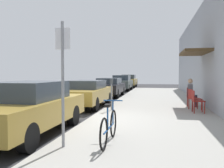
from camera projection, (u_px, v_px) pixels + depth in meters
ground_plane at (88, 122)px, 8.25m from camera, size 60.00×60.00×0.00m
sidewalk_slab at (155, 113)px, 9.79m from camera, size 4.50×32.00×0.12m
building_facade at (219, 49)px, 9.25m from camera, size 1.40×32.00×5.20m
parked_car_0 at (28, 107)px, 6.50m from camera, size 1.80×4.40×1.43m
parked_car_1 at (87, 93)px, 11.87m from camera, size 1.80×4.40×1.31m
parked_car_2 at (109, 87)px, 17.34m from camera, size 1.80×4.40×1.32m
parked_car_3 at (122, 83)px, 23.44m from camera, size 1.80×4.40×1.48m
parked_car_4 at (129, 81)px, 29.12m from camera, size 1.80×4.40×1.51m
parking_meter at (112, 92)px, 10.03m from camera, size 0.12×0.10×1.32m
street_sign at (63, 74)px, 4.98m from camera, size 0.32×0.06×2.60m
bicycle_0 at (109, 127)px, 5.30m from camera, size 0.46×1.71×0.90m
cafe_chair_0 at (196, 100)px, 9.37m from camera, size 0.46×0.46×0.87m
cafe_chair_1 at (193, 98)px, 10.16m from camera, size 0.54×0.54×0.87m
cafe_chair_2 at (190, 96)px, 11.15m from camera, size 0.50×0.50×0.87m
seated_patron_2 at (192, 92)px, 11.13m from camera, size 0.47×0.41×1.29m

